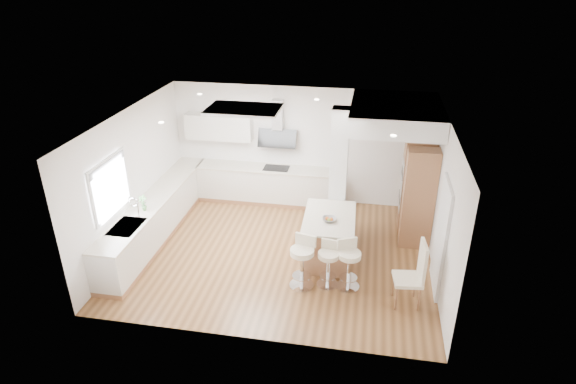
% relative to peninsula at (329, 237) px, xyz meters
% --- Properties ---
extents(ground, '(6.00, 6.00, 0.00)m').
position_rel_peninsula_xyz_m(ground, '(-0.98, -0.02, -0.46)').
color(ground, brown).
rests_on(ground, ground).
extents(ceiling, '(6.00, 5.00, 0.02)m').
position_rel_peninsula_xyz_m(ceiling, '(-0.98, -0.02, -0.46)').
color(ceiling, white).
rests_on(ceiling, ground).
extents(wall_back, '(6.00, 0.04, 2.80)m').
position_rel_peninsula_xyz_m(wall_back, '(-0.98, 2.48, 0.94)').
color(wall_back, white).
rests_on(wall_back, ground).
extents(wall_left, '(0.04, 5.00, 2.80)m').
position_rel_peninsula_xyz_m(wall_left, '(-3.98, -0.02, 0.94)').
color(wall_left, white).
rests_on(wall_left, ground).
extents(wall_right, '(0.04, 5.00, 2.80)m').
position_rel_peninsula_xyz_m(wall_right, '(2.02, -0.02, 0.94)').
color(wall_right, white).
rests_on(wall_right, ground).
extents(skylight, '(4.10, 2.10, 0.06)m').
position_rel_peninsula_xyz_m(skylight, '(-1.77, 0.58, 2.31)').
color(skylight, white).
rests_on(skylight, ground).
extents(window_left, '(0.06, 1.28, 1.07)m').
position_rel_peninsula_xyz_m(window_left, '(-3.94, -0.92, 1.24)').
color(window_left, white).
rests_on(window_left, ground).
extents(doorway_right, '(0.05, 1.00, 2.10)m').
position_rel_peninsula_xyz_m(doorway_right, '(1.99, -0.62, 0.54)').
color(doorway_right, '#4C453C').
rests_on(doorway_right, ground).
extents(counter_left, '(0.63, 4.50, 1.35)m').
position_rel_peninsula_xyz_m(counter_left, '(-3.68, 0.21, 0.00)').
color(counter_left, '#9F6A44').
rests_on(counter_left, ground).
extents(counter_back, '(3.62, 0.63, 2.50)m').
position_rel_peninsula_xyz_m(counter_back, '(-1.89, 2.21, 0.24)').
color(counter_back, '#9F6A44').
rests_on(counter_back, ground).
extents(pillar, '(0.35, 0.35, 2.80)m').
position_rel_peninsula_xyz_m(pillar, '(0.07, 0.93, 0.94)').
color(pillar, white).
rests_on(pillar, ground).
extents(soffit, '(1.78, 2.20, 0.40)m').
position_rel_peninsula_xyz_m(soffit, '(1.12, 1.38, 2.14)').
color(soffit, white).
rests_on(soffit, ground).
extents(oven_column, '(0.63, 1.21, 2.10)m').
position_rel_peninsula_xyz_m(oven_column, '(1.70, 1.21, 0.59)').
color(oven_column, '#9F6A44').
rests_on(oven_column, ground).
extents(peninsula, '(1.03, 1.51, 0.97)m').
position_rel_peninsula_xyz_m(peninsula, '(0.00, 0.00, 0.00)').
color(peninsula, '#9F6A44').
rests_on(peninsula, ground).
extents(bar_stool_a, '(0.54, 0.54, 1.00)m').
position_rel_peninsula_xyz_m(bar_stool_a, '(-0.37, -1.02, 0.11)').
color(bar_stool_a, silver).
rests_on(bar_stool_a, ground).
extents(bar_stool_b, '(0.45, 0.45, 0.88)m').
position_rel_peninsula_xyz_m(bar_stool_b, '(0.09, -0.92, 0.04)').
color(bar_stool_b, silver).
rests_on(bar_stool_b, ground).
extents(bar_stool_c, '(0.56, 0.56, 0.94)m').
position_rel_peninsula_xyz_m(bar_stool_c, '(0.45, -0.91, 0.07)').
color(bar_stool_c, silver).
rests_on(bar_stool_c, ground).
extents(dining_chair, '(0.52, 0.52, 1.21)m').
position_rel_peninsula_xyz_m(dining_chair, '(1.56, -1.20, 0.19)').
color(dining_chair, beige).
rests_on(dining_chair, ground).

